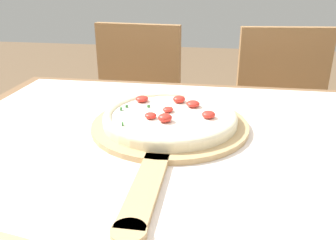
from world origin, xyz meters
name	(u,v)px	position (x,y,z in m)	size (l,w,h in m)	color
dining_table	(180,203)	(0.00, 0.00, 0.64)	(1.13, 0.96, 0.76)	brown
towel_cloth	(181,152)	(0.00, 0.00, 0.76)	(1.05, 0.88, 0.00)	silver
pizza_peel	(168,129)	(-0.04, 0.09, 0.77)	(0.35, 0.57, 0.01)	tan
pizza	(170,117)	(-0.04, 0.11, 0.79)	(0.30, 0.30, 0.04)	beige
chair_left	(134,113)	(-0.31, 0.81, 0.51)	(0.43, 0.43, 0.89)	#A37547
chair_right	(283,121)	(0.34, 0.81, 0.51)	(0.44, 0.44, 0.89)	#A37547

